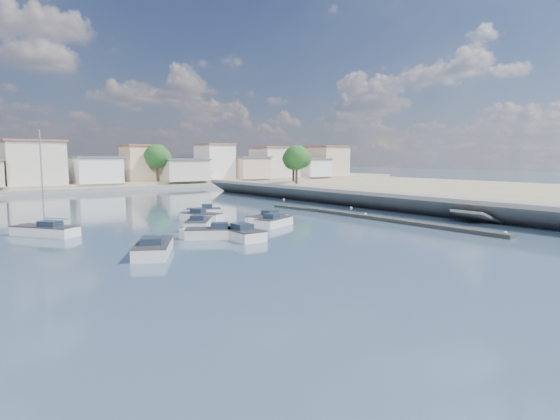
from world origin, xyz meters
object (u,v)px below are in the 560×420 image
motorboat_f (202,212)px  motorboat_g (204,217)px  motorboat_b (199,224)px  motorboat_c (211,234)px  motorboat_d (265,220)px  motorboat_e (154,248)px  sailboat (42,231)px  motorboat_a (237,233)px  motorboat_h (275,222)px

motorboat_f → motorboat_g: 4.68m
motorboat_b → motorboat_c: 5.99m
motorboat_f → motorboat_g: bearing=-114.3°
motorboat_b → motorboat_d: 6.71m
motorboat_e → sailboat: size_ratio=0.65×
motorboat_b → motorboat_d: bearing=-11.5°
motorboat_a → sailboat: size_ratio=0.66×
motorboat_e → motorboat_h: bearing=21.3°
motorboat_a → motorboat_d: same height
motorboat_g → sailboat: bearing=-179.7°
motorboat_c → motorboat_d: 9.46m
motorboat_a → motorboat_b: 6.83m
motorboat_c → sailboat: (-10.76, 9.59, 0.04)m
motorboat_b → motorboat_g: bearing=57.5°
motorboat_d → motorboat_e: 16.20m
motorboat_c → motorboat_e: size_ratio=0.81×
motorboat_b → motorboat_h: (6.43, -3.24, 0.00)m
motorboat_h → motorboat_g: bearing=118.5°
motorboat_b → motorboat_h: size_ratio=1.02×
motorboat_c → motorboat_e: 6.74m
motorboat_c → motorboat_f: 15.27m
motorboat_c → motorboat_g: 10.59m
motorboat_b → motorboat_a: bearing=-90.2°
motorboat_a → motorboat_b: bearing=89.8°
motorboat_a → motorboat_e: 8.02m
motorboat_h → motorboat_f: bearing=99.8°
motorboat_g → sailboat: 15.09m
motorboat_e → motorboat_g: 16.40m
motorboat_e → motorboat_a: bearing=14.1°
motorboat_a → motorboat_c: bearing=147.8°
motorboat_b → motorboat_g: 4.69m
motorboat_f → motorboat_c: bearing=-114.2°
motorboat_e → sailboat: sailboat is taller
motorboat_b → motorboat_d: size_ratio=0.95×
motorboat_b → motorboat_d: same height
motorboat_d → sailboat: sailboat is taller
motorboat_b → motorboat_g: same height
motorboat_h → motorboat_a: bearing=-150.9°
motorboat_d → motorboat_g: bearing=127.5°
motorboat_e → motorboat_f: 20.96m
motorboat_b → sailboat: (-12.57, 3.88, 0.04)m
motorboat_f → sailboat: 17.56m
motorboat_d → motorboat_f: 9.80m
motorboat_d → motorboat_c: bearing=-152.5°
motorboat_d → motorboat_h: size_ratio=1.07×
motorboat_g → motorboat_h: (3.91, -7.19, -0.00)m
motorboat_a → motorboat_c: 2.11m
motorboat_a → motorboat_e: bearing=-165.9°
motorboat_a → motorboat_b: size_ratio=1.17×
motorboat_d → motorboat_h: (-0.15, -1.90, 0.00)m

